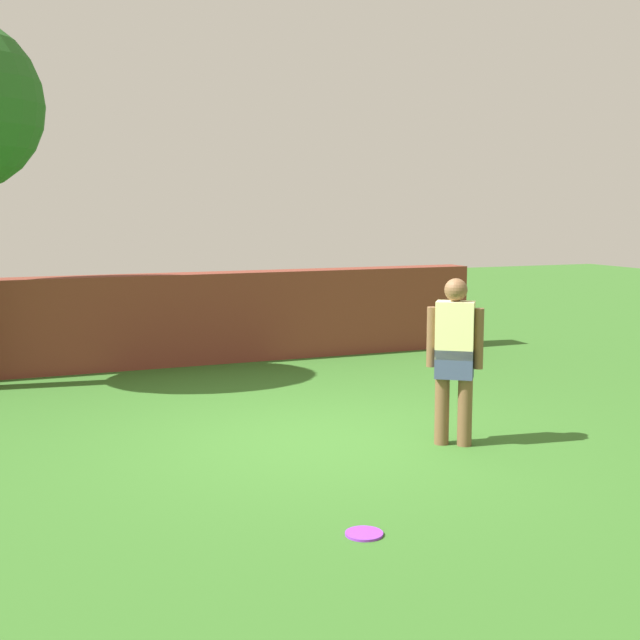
# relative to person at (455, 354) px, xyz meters

# --- Properties ---
(ground_plane) EXTENTS (40.00, 40.00, 0.00)m
(ground_plane) POSITION_rel_person_xyz_m (-1.13, 0.66, -0.90)
(ground_plane) COLOR #336623
(brick_wall) EXTENTS (11.73, 0.50, 1.33)m
(brick_wall) POSITION_rel_person_xyz_m (-2.63, 5.22, -0.23)
(brick_wall) COLOR brown
(brick_wall) RESTS_ON ground
(person) EXTENTS (0.45, 0.39, 1.62)m
(person) POSITION_rel_person_xyz_m (0.00, 0.00, 0.00)
(person) COLOR brown
(person) RESTS_ON ground
(frisbee_purple) EXTENTS (0.27, 0.27, 0.02)m
(frisbee_purple) POSITION_rel_person_xyz_m (-1.78, -1.75, -0.89)
(frisbee_purple) COLOR purple
(frisbee_purple) RESTS_ON ground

